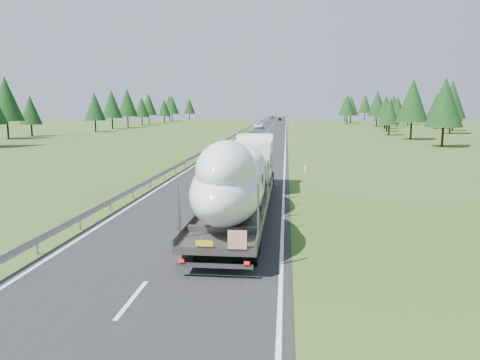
# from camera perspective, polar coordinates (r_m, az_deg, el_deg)

# --- Properties ---
(ground) EXTENTS (400.00, 400.00, 0.00)m
(ground) POSITION_cam_1_polar(r_m,az_deg,el_deg) (15.42, -13.01, -14.03)
(ground) COLOR #304C19
(ground) RESTS_ON ground
(road_surface) EXTENTS (10.00, 400.00, 0.02)m
(road_surface) POSITION_cam_1_polar(r_m,az_deg,el_deg) (113.68, 3.27, 5.84)
(road_surface) COLOR black
(road_surface) RESTS_ON ground
(guardrail) EXTENTS (0.10, 400.00, 0.76)m
(guardrail) POSITION_cam_1_polar(r_m,az_deg,el_deg) (113.94, 0.59, 6.16)
(guardrail) COLOR slate
(guardrail) RESTS_ON ground
(marker_posts) EXTENTS (0.13, 350.08, 1.00)m
(marker_posts) POSITION_cam_1_polar(r_m,az_deg,el_deg) (168.53, 6.28, 6.96)
(marker_posts) COLOR silver
(marker_posts) RESTS_ON ground
(highway_sign) EXTENTS (0.08, 0.90, 2.60)m
(highway_sign) POSITION_cam_1_polar(r_m,az_deg,el_deg) (93.55, 7.19, 6.25)
(highway_sign) COLOR slate
(highway_sign) RESTS_ON ground
(tree_line_right) EXTENTS (27.86, 243.64, 11.97)m
(tree_line_right) POSITION_cam_1_polar(r_m,az_deg,el_deg) (109.75, 23.74, 8.50)
(tree_line_right) COLOR black
(tree_line_right) RESTS_ON ground
(tree_line_left) EXTENTS (15.04, 243.49, 12.01)m
(tree_line_left) POSITION_cam_1_polar(r_m,az_deg,el_deg) (114.35, -19.85, 8.81)
(tree_line_left) COLOR black
(tree_line_left) RESTS_ON ground
(boat_truck) EXTENTS (3.08, 21.13, 4.63)m
(boat_truck) POSITION_cam_1_polar(r_m,az_deg,el_deg) (25.07, 0.16, 0.70)
(boat_truck) COLOR silver
(boat_truck) RESTS_ON ground
(distant_van) EXTENTS (3.08, 5.94, 1.60)m
(distant_van) POSITION_cam_1_polar(r_m,az_deg,el_deg) (134.46, 2.28, 6.65)
(distant_van) COLOR white
(distant_van) RESTS_ON ground
(distant_car_dark) EXTENTS (2.02, 4.59, 1.54)m
(distant_car_dark) POSITION_cam_1_polar(r_m,az_deg,el_deg) (215.43, 4.87, 7.44)
(distant_car_dark) COLOR black
(distant_car_dark) RESTS_ON ground
(distant_car_blue) EXTENTS (1.94, 4.95, 1.60)m
(distant_car_blue) POSITION_cam_1_polar(r_m,az_deg,el_deg) (253.48, 3.85, 7.66)
(distant_car_blue) COLOR #192147
(distant_car_blue) RESTS_ON ground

